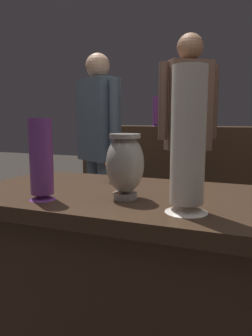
{
  "coord_description": "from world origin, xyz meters",
  "views": [
    {
      "loc": [
        0.43,
        -1.11,
        1.08
      ],
      "look_at": [
        0.01,
        -0.04,
        0.9
      ],
      "focal_mm": 35.01,
      "sensor_mm": 36.0,
      "label": 1
    }
  ],
  "objects_px": {
    "shelf_vase_left": "(156,112)",
    "shelf_vase_center": "(208,118)",
    "vase_tall_behind": "(188,144)",
    "visitor_center_back": "(188,128)",
    "visitor_near_left": "(99,142)",
    "vase_left_accent": "(119,165)",
    "vase_right_accent": "(41,160)",
    "vase_centerpiece": "(125,164)"
  },
  "relations": [
    {
      "from": "shelf_vase_center",
      "to": "visitor_near_left",
      "type": "xyz_separation_m",
      "value": [
        -0.66,
        -1.03,
        -0.18
      ]
    },
    {
      "from": "vase_right_accent",
      "to": "shelf_vase_left",
      "type": "bearing_deg",
      "value": 97.06
    },
    {
      "from": "vase_centerpiece",
      "to": "shelf_vase_center",
      "type": "height_order",
      "value": "shelf_vase_center"
    },
    {
      "from": "shelf_vase_center",
      "to": "visitor_center_back",
      "type": "bearing_deg",
      "value": -93.63
    },
    {
      "from": "visitor_center_back",
      "to": "shelf_vase_left",
      "type": "bearing_deg",
      "value": -91.49
    },
    {
      "from": "vase_tall_behind",
      "to": "visitor_center_back",
      "type": "distance_m",
      "value": 1.59
    },
    {
      "from": "visitor_center_back",
      "to": "vase_left_accent",
      "type": "bearing_deg",
      "value": 53.14
    },
    {
      "from": "vase_centerpiece",
      "to": "visitor_near_left",
      "type": "bearing_deg",
      "value": 120.04
    },
    {
      "from": "vase_centerpiece",
      "to": "visitor_near_left",
      "type": "height_order",
      "value": "visitor_near_left"
    },
    {
      "from": "vase_centerpiece",
      "to": "vase_right_accent",
      "type": "xyz_separation_m",
      "value": [
        -0.26,
        -0.11,
        0.01
      ]
    },
    {
      "from": "vase_centerpiece",
      "to": "visitor_near_left",
      "type": "xyz_separation_m",
      "value": [
        -0.69,
        1.19,
        -0.02
      ]
    },
    {
      "from": "visitor_near_left",
      "to": "visitor_center_back",
      "type": "height_order",
      "value": "visitor_center_back"
    },
    {
      "from": "shelf_vase_center",
      "to": "visitor_near_left",
      "type": "bearing_deg",
      "value": -122.52
    },
    {
      "from": "vase_centerpiece",
      "to": "vase_tall_behind",
      "type": "height_order",
      "value": "vase_tall_behind"
    },
    {
      "from": "vase_left_accent",
      "to": "visitor_near_left",
      "type": "relative_size",
      "value": 0.08
    },
    {
      "from": "vase_right_accent",
      "to": "shelf_vase_left",
      "type": "xyz_separation_m",
      "value": [
        -0.29,
        2.33,
        0.19
      ]
    },
    {
      "from": "vase_right_accent",
      "to": "visitor_near_left",
      "type": "relative_size",
      "value": 0.18
    },
    {
      "from": "vase_left_accent",
      "to": "shelf_vase_center",
      "type": "distance_m",
      "value": 1.96
    },
    {
      "from": "vase_left_accent",
      "to": "visitor_near_left",
      "type": "bearing_deg",
      "value": 120.92
    },
    {
      "from": "vase_centerpiece",
      "to": "visitor_center_back",
      "type": "bearing_deg",
      "value": 92.9
    },
    {
      "from": "vase_right_accent",
      "to": "vase_tall_behind",
      "type": "bearing_deg",
      "value": 3.27
    },
    {
      "from": "vase_centerpiece",
      "to": "vase_left_accent",
      "type": "height_order",
      "value": "vase_centerpiece"
    },
    {
      "from": "vase_right_accent",
      "to": "shelf_vase_center",
      "type": "distance_m",
      "value": 2.34
    },
    {
      "from": "shelf_vase_left",
      "to": "visitor_center_back",
      "type": "bearing_deg",
      "value": -57.61
    },
    {
      "from": "vase_centerpiece",
      "to": "vase_right_accent",
      "type": "distance_m",
      "value": 0.28
    },
    {
      "from": "vase_right_accent",
      "to": "visitor_center_back",
      "type": "xyz_separation_m",
      "value": [
        0.18,
        1.58,
        0.06
      ]
    },
    {
      "from": "vase_left_accent",
      "to": "shelf_vase_center",
      "type": "bearing_deg",
      "value": 86.78
    },
    {
      "from": "shelf_vase_left",
      "to": "vase_tall_behind",
      "type": "bearing_deg",
      "value": -71.39
    },
    {
      "from": "vase_centerpiece",
      "to": "visitor_center_back",
      "type": "height_order",
      "value": "visitor_center_back"
    },
    {
      "from": "vase_centerpiece",
      "to": "shelf_vase_left",
      "type": "xyz_separation_m",
      "value": [
        -0.55,
        2.22,
        0.21
      ]
    },
    {
      "from": "vase_tall_behind",
      "to": "shelf_vase_left",
      "type": "height_order",
      "value": "shelf_vase_left"
    },
    {
      "from": "vase_right_accent",
      "to": "visitor_center_back",
      "type": "relative_size",
      "value": 0.16
    },
    {
      "from": "vase_tall_behind",
      "to": "shelf_vase_left",
      "type": "relative_size",
      "value": 1.42
    },
    {
      "from": "vase_tall_behind",
      "to": "vase_right_accent",
      "type": "bearing_deg",
      "value": -176.73
    },
    {
      "from": "vase_centerpiece",
      "to": "vase_left_accent",
      "type": "relative_size",
      "value": 1.89
    },
    {
      "from": "shelf_vase_left",
      "to": "shelf_vase_center",
      "type": "bearing_deg",
      "value": -0.23
    },
    {
      "from": "shelf_vase_left",
      "to": "visitor_near_left",
      "type": "bearing_deg",
      "value": -97.59
    },
    {
      "from": "vase_centerpiece",
      "to": "visitor_center_back",
      "type": "relative_size",
      "value": 0.13
    },
    {
      "from": "shelf_vase_left",
      "to": "visitor_center_back",
      "type": "relative_size",
      "value": 0.18
    },
    {
      "from": "shelf_vase_left",
      "to": "visitor_near_left",
      "type": "relative_size",
      "value": 0.19
    },
    {
      "from": "visitor_near_left",
      "to": "shelf_vase_left",
      "type": "bearing_deg",
      "value": -67.56
    },
    {
      "from": "vase_right_accent",
      "to": "vase_left_accent",
      "type": "bearing_deg",
      "value": 72.26
    }
  ]
}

